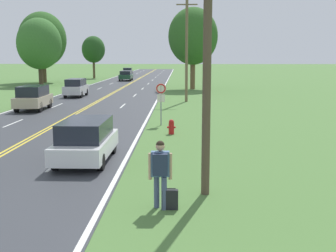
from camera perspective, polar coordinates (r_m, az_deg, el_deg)
The scene contains 15 objects.
hitchhiker_person at distance 10.92m, azimuth -1.06°, elevation -5.68°, with size 0.62×0.44×1.82m.
suitcase at distance 11.15m, azimuth 0.27°, elevation -9.93°, with size 0.43×0.16×0.58m.
fire_hydrant at distance 21.56m, azimuth 0.46°, elevation -0.08°, with size 0.44×0.28×0.76m.
traffic_sign at distance 24.10m, azimuth -0.96°, elevation 4.38°, with size 0.60×0.10×2.43m.
utility_pole_foreground at distance 11.85m, azimuth 5.40°, elevation 13.93°, with size 1.80×0.24×9.48m.
utility_pole_midground at distance 36.83m, azimuth 2.54°, elevation 10.43°, with size 1.80×0.24×8.86m.
tree_left_verge at distance 76.56m, azimuth -10.07°, elevation 10.16°, with size 4.06×4.06×7.42m.
tree_behind_sign at distance 59.36m, azimuth -17.03°, elevation 10.59°, with size 5.86×5.86×8.93m.
tree_mid_treeline at distance 50.86m, azimuth 3.41°, elevation 12.03°, with size 5.84×5.84×9.62m.
tree_far_back at distance 66.38m, azimuth -16.64°, elevation 11.16°, with size 6.99×6.99×10.40m.
car_white_hatchback_nearest at distance 16.25m, azimuth -11.05°, elevation -1.82°, with size 1.83×4.20×1.59m.
car_champagne_suv_approaching at distance 32.59m, azimuth -17.79°, elevation 3.73°, with size 2.02×4.17×1.80m.
car_silver_suv_mid_near at distance 42.35m, azimuth -12.36°, elevation 5.14°, with size 1.77×4.04×1.75m.
car_dark_green_suv_mid_far at distance 68.52m, azimuth -5.71°, elevation 6.85°, with size 1.95×4.62×1.59m.
car_dark_grey_sedan_receding at distance 88.29m, azimuth -5.47°, elevation 7.37°, with size 1.93×4.11×1.52m.
Camera 1 is at (7.27, -7.91, 3.97)m, focal length 45.00 mm.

